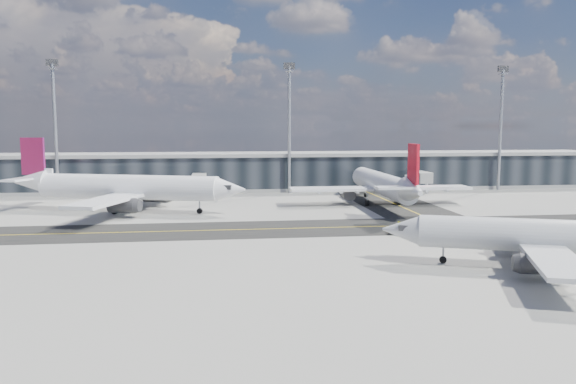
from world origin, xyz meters
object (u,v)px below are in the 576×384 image
Objects in this scene: airliner_redtail at (383,184)px; service_van at (404,195)px; airliner_af at (125,187)px; airliner_near at (554,237)px; baggage_tug at (400,228)px.

service_van is (7.59, 9.31, -3.26)m from airliner_redtail.
airliner_af reaches higher than airliner_near.
baggage_tug is (-9.57, 21.07, -2.63)m from airliner_near.
airliner_near is 58.25m from service_van.
airliner_af is 47.29m from airliner_redtail.
airliner_redtail is 13.93× the size of baggage_tug.
airliner_near is at bearing -130.29° from service_van.
airliner_af is at bearing 154.68° from service_van.
service_van is at bearing 140.31° from baggage_tug.
airliner_redtail is 1.20× the size of airliner_near.
service_van is (54.85, 10.83, -3.50)m from airliner_af.
airliner_near is at bearing -84.97° from airliner_redtail.
airliner_near reaches higher than service_van.
service_van is at bearing 119.57° from airliner_af.
service_van is (3.87, 58.06, -2.69)m from airliner_near.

